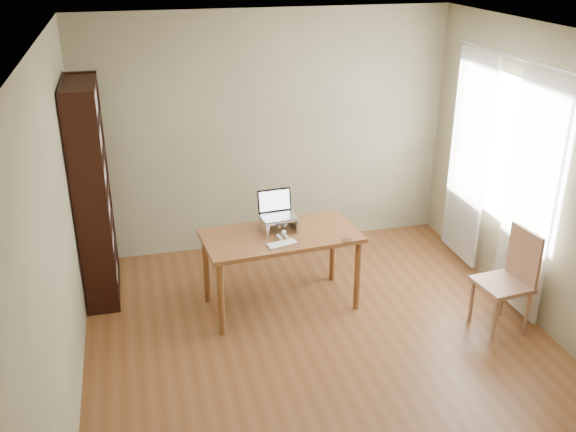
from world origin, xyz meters
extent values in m
cube|color=brown|center=(0.00, 0.00, -0.01)|extent=(4.00, 4.50, 0.02)
cube|color=white|center=(0.00, 0.00, 2.61)|extent=(4.00, 4.50, 0.02)
cube|color=#7A6F52|center=(0.00, 2.26, 1.30)|extent=(4.00, 0.02, 2.60)
cube|color=#7A6F52|center=(0.00, -2.26, 1.30)|extent=(4.00, 0.02, 2.60)
cube|color=#7A6F52|center=(-2.01, 0.00, 1.30)|extent=(0.02, 4.50, 2.60)
cube|color=#7A6F52|center=(2.01, 0.00, 1.30)|extent=(0.02, 4.50, 2.60)
cube|color=white|center=(1.98, 0.80, 1.40)|extent=(0.01, 1.80, 1.40)
cube|color=black|center=(-1.84, 1.12, 1.05)|extent=(0.30, 0.04, 2.10)
cube|color=black|center=(-1.84, 1.98, 1.05)|extent=(0.30, 0.04, 2.10)
cube|color=black|center=(-1.98, 1.55, 1.05)|extent=(0.02, 0.90, 2.10)
cube|color=black|center=(-1.84, 1.55, 0.03)|extent=(0.30, 0.84, 0.02)
cube|color=black|center=(-1.81, 1.55, 0.20)|extent=(0.20, 0.78, 0.28)
cube|color=black|center=(-1.84, 1.55, 0.37)|extent=(0.30, 0.84, 0.03)
cube|color=black|center=(-1.81, 1.55, 0.54)|extent=(0.20, 0.78, 0.28)
cube|color=black|center=(-1.84, 1.55, 0.71)|extent=(0.30, 0.84, 0.02)
cube|color=black|center=(-1.81, 1.55, 0.88)|extent=(0.20, 0.78, 0.28)
cube|color=black|center=(-1.84, 1.55, 1.05)|extent=(0.30, 0.84, 0.02)
cube|color=black|center=(-1.81, 1.55, 1.22)|extent=(0.20, 0.78, 0.28)
cube|color=black|center=(-1.84, 1.55, 1.39)|extent=(0.30, 0.84, 0.02)
cube|color=black|center=(-1.81, 1.55, 1.56)|extent=(0.20, 0.78, 0.28)
cube|color=black|center=(-1.84, 1.55, 1.73)|extent=(0.30, 0.84, 0.02)
cube|color=black|center=(-1.81, 1.55, 1.90)|extent=(0.20, 0.78, 0.28)
cube|color=black|center=(-1.84, 1.55, 2.07)|extent=(0.30, 0.84, 0.03)
cube|color=white|center=(1.92, 0.25, 1.15)|extent=(0.03, 0.70, 2.20)
cube|color=white|center=(1.92, 1.35, 1.15)|extent=(0.03, 0.70, 2.20)
cylinder|color=silver|center=(1.92, 0.80, 2.28)|extent=(0.03, 1.90, 0.03)
cube|color=brown|center=(-0.19, 0.86, 0.73)|extent=(1.48, 0.83, 0.04)
cylinder|color=brown|center=(-0.84, 1.16, 0.35)|extent=(0.06, 0.06, 0.71)
cylinder|color=brown|center=(0.46, 1.16, 0.35)|extent=(0.06, 0.06, 0.71)
cylinder|color=brown|center=(-0.84, 0.57, 0.35)|extent=(0.06, 0.06, 0.71)
cylinder|color=brown|center=(0.46, 0.57, 0.35)|extent=(0.06, 0.06, 0.71)
cube|color=silver|center=(-0.33, 0.94, 0.81)|extent=(0.03, 0.25, 0.12)
cube|color=silver|center=(-0.04, 0.94, 0.81)|extent=(0.03, 0.25, 0.12)
cube|color=silver|center=(-0.19, 0.94, 0.88)|extent=(0.32, 0.25, 0.01)
cube|color=silver|center=(-0.19, 0.94, 0.89)|extent=(0.34, 0.25, 0.02)
cube|color=black|center=(-0.19, 1.08, 1.00)|extent=(0.32, 0.07, 0.21)
cube|color=white|center=(-0.19, 1.07, 1.00)|extent=(0.29, 0.06, 0.18)
cube|color=silver|center=(-0.23, 0.64, 0.76)|extent=(0.30, 0.18, 0.02)
cube|color=white|center=(-0.23, 0.64, 0.77)|extent=(0.28, 0.16, 0.00)
cylinder|color=#50361B|center=(0.35, 0.59, 0.75)|extent=(0.10, 0.10, 0.01)
ellipsoid|color=#49403A|center=(-0.22, 0.97, 0.81)|extent=(0.17, 0.37, 0.13)
ellipsoid|color=#49403A|center=(-0.22, 1.08, 0.81)|extent=(0.15, 0.16, 0.12)
ellipsoid|color=#49403A|center=(-0.22, 0.78, 0.83)|extent=(0.10, 0.09, 0.09)
ellipsoid|color=white|center=(-0.22, 0.82, 0.80)|extent=(0.09, 0.09, 0.08)
sphere|color=white|center=(-0.22, 0.75, 0.82)|extent=(0.04, 0.04, 0.04)
cone|color=#49403A|center=(-0.25, 0.79, 0.88)|extent=(0.03, 0.04, 0.04)
cone|color=#49403A|center=(-0.19, 0.79, 0.88)|extent=(0.03, 0.04, 0.04)
cylinder|color=white|center=(-0.25, 0.77, 0.76)|extent=(0.03, 0.09, 0.03)
cylinder|color=white|center=(-0.19, 0.77, 0.76)|extent=(0.03, 0.09, 0.03)
cylinder|color=#49403A|center=(-0.13, 1.10, 0.77)|extent=(0.13, 0.20, 0.03)
cube|color=#9D7655|center=(1.60, 0.01, 0.45)|extent=(0.46, 0.46, 0.04)
cylinder|color=#9D7655|center=(1.44, -0.16, 0.22)|extent=(0.04, 0.04, 0.45)
cylinder|color=#9D7655|center=(1.77, -0.16, 0.22)|extent=(0.04, 0.04, 0.45)
cylinder|color=#9D7655|center=(1.44, 0.17, 0.22)|extent=(0.04, 0.04, 0.45)
cylinder|color=#9D7655|center=(1.77, 0.17, 0.22)|extent=(0.04, 0.04, 0.45)
cube|color=#9D7655|center=(1.79, 0.01, 0.70)|extent=(0.07, 0.40, 0.50)
camera|label=1|loc=(-1.42, -4.30, 3.26)|focal=40.00mm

